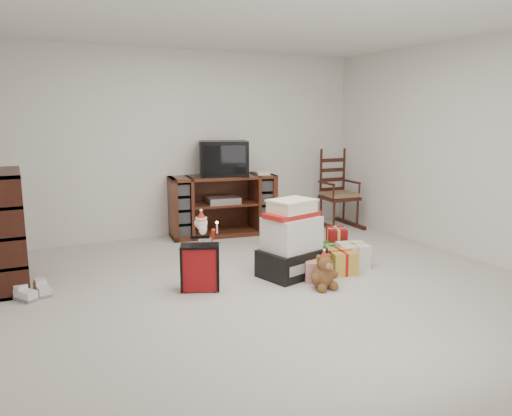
{
  "coord_description": "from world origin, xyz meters",
  "views": [
    {
      "loc": [
        -2.2,
        -4.08,
        1.65
      ],
      "look_at": [
        0.07,
        0.6,
        0.67
      ],
      "focal_mm": 35.0,
      "sensor_mm": 36.0,
      "label": 1
    }
  ],
  "objects_px": {
    "red_suitcase": "(200,267)",
    "crt_television": "(224,158)",
    "bookshelf": "(8,231)",
    "sneaker_pair": "(33,292)",
    "santa_figurine": "(275,232)",
    "gift_pile": "(292,243)",
    "gift_cluster": "(331,255)",
    "mrs_claus_figurine": "(202,243)",
    "tv_stand": "(223,205)",
    "teddy_bear": "(323,273)",
    "rocking_chair": "(337,199)"
  },
  "relations": [
    {
      "from": "red_suitcase",
      "to": "crt_television",
      "type": "xyz_separation_m",
      "value": [
        1.06,
        1.97,
        0.84
      ]
    },
    {
      "from": "bookshelf",
      "to": "red_suitcase",
      "type": "height_order",
      "value": "bookshelf"
    },
    {
      "from": "red_suitcase",
      "to": "sneaker_pair",
      "type": "distance_m",
      "value": 1.53
    },
    {
      "from": "santa_figurine",
      "to": "gift_pile",
      "type": "bearing_deg",
      "value": -108.6
    },
    {
      "from": "bookshelf",
      "to": "crt_television",
      "type": "bearing_deg",
      "value": 20.86
    },
    {
      "from": "bookshelf",
      "to": "gift_cluster",
      "type": "relative_size",
      "value": 1.02
    },
    {
      "from": "gift_pile",
      "to": "crt_television",
      "type": "bearing_deg",
      "value": 72.98
    },
    {
      "from": "gift_pile",
      "to": "red_suitcase",
      "type": "relative_size",
      "value": 1.51
    },
    {
      "from": "mrs_claus_figurine",
      "to": "sneaker_pair",
      "type": "relative_size",
      "value": 1.6
    },
    {
      "from": "tv_stand",
      "to": "santa_figurine",
      "type": "bearing_deg",
      "value": -68.08
    },
    {
      "from": "red_suitcase",
      "to": "gift_cluster",
      "type": "distance_m",
      "value": 1.54
    },
    {
      "from": "crt_television",
      "to": "mrs_claus_figurine",
      "type": "bearing_deg",
      "value": -105.51
    },
    {
      "from": "teddy_bear",
      "to": "santa_figurine",
      "type": "bearing_deg",
      "value": 80.37
    },
    {
      "from": "teddy_bear",
      "to": "mrs_claus_figurine",
      "type": "height_order",
      "value": "mrs_claus_figurine"
    },
    {
      "from": "crt_television",
      "to": "rocking_chair",
      "type": "bearing_deg",
      "value": 11.03
    },
    {
      "from": "mrs_claus_figurine",
      "to": "gift_cluster",
      "type": "xyz_separation_m",
      "value": [
        1.21,
        -0.78,
        -0.1
      ]
    },
    {
      "from": "santa_figurine",
      "to": "mrs_claus_figurine",
      "type": "relative_size",
      "value": 0.98
    },
    {
      "from": "gift_pile",
      "to": "gift_cluster",
      "type": "relative_size",
      "value": 0.71
    },
    {
      "from": "red_suitcase",
      "to": "teddy_bear",
      "type": "bearing_deg",
      "value": -1.33
    },
    {
      "from": "gift_cluster",
      "to": "gift_pile",
      "type": "bearing_deg",
      "value": -173.76
    },
    {
      "from": "gift_pile",
      "to": "sneaker_pair",
      "type": "xyz_separation_m",
      "value": [
        -2.44,
        0.49,
        -0.3
      ]
    },
    {
      "from": "teddy_bear",
      "to": "crt_television",
      "type": "distance_m",
      "value": 2.6
    },
    {
      "from": "tv_stand",
      "to": "teddy_bear",
      "type": "distance_m",
      "value": 2.47
    },
    {
      "from": "tv_stand",
      "to": "bookshelf",
      "type": "xyz_separation_m",
      "value": [
        -2.65,
        -1.04,
        0.13
      ]
    },
    {
      "from": "bookshelf",
      "to": "red_suitcase",
      "type": "xyz_separation_m",
      "value": [
        1.61,
        -0.95,
        -0.32
      ]
    },
    {
      "from": "crt_television",
      "to": "teddy_bear",
      "type": "bearing_deg",
      "value": -71.78
    },
    {
      "from": "sneaker_pair",
      "to": "gift_cluster",
      "type": "relative_size",
      "value": 0.34
    },
    {
      "from": "bookshelf",
      "to": "teddy_bear",
      "type": "bearing_deg",
      "value": -27.76
    },
    {
      "from": "teddy_bear",
      "to": "santa_figurine",
      "type": "height_order",
      "value": "santa_figurine"
    },
    {
      "from": "santa_figurine",
      "to": "crt_television",
      "type": "height_order",
      "value": "crt_television"
    },
    {
      "from": "teddy_bear",
      "to": "sneaker_pair",
      "type": "bearing_deg",
      "value": 159.17
    },
    {
      "from": "bookshelf",
      "to": "crt_television",
      "type": "distance_m",
      "value": 2.91
    },
    {
      "from": "teddy_bear",
      "to": "santa_figurine",
      "type": "xyz_separation_m",
      "value": [
        0.24,
        1.42,
        0.08
      ]
    },
    {
      "from": "tv_stand",
      "to": "sneaker_pair",
      "type": "xyz_separation_m",
      "value": [
        -2.48,
        -1.49,
        -0.37
      ]
    },
    {
      "from": "sneaker_pair",
      "to": "bookshelf",
      "type": "bearing_deg",
      "value": 85.64
    },
    {
      "from": "santa_figurine",
      "to": "rocking_chair",
      "type": "bearing_deg",
      "value": 28.69
    },
    {
      "from": "santa_figurine",
      "to": "sneaker_pair",
      "type": "height_order",
      "value": "santa_figurine"
    },
    {
      "from": "rocking_chair",
      "to": "mrs_claus_figurine",
      "type": "relative_size",
      "value": 1.99
    },
    {
      "from": "red_suitcase",
      "to": "tv_stand",
      "type": "bearing_deg",
      "value": 84.42
    },
    {
      "from": "santa_figurine",
      "to": "bookshelf",
      "type": "bearing_deg",
      "value": -179.85
    },
    {
      "from": "bookshelf",
      "to": "sneaker_pair",
      "type": "height_order",
      "value": "bookshelf"
    },
    {
      "from": "red_suitcase",
      "to": "crt_television",
      "type": "bearing_deg",
      "value": 83.74
    },
    {
      "from": "gift_pile",
      "to": "mrs_claus_figurine",
      "type": "relative_size",
      "value": 1.31
    },
    {
      "from": "bookshelf",
      "to": "gift_pile",
      "type": "distance_m",
      "value": 2.78
    },
    {
      "from": "rocking_chair",
      "to": "sneaker_pair",
      "type": "height_order",
      "value": "rocking_chair"
    },
    {
      "from": "gift_pile",
      "to": "teddy_bear",
      "type": "xyz_separation_m",
      "value": [
        0.08,
        -0.47,
        -0.19
      ]
    },
    {
      "from": "gift_pile",
      "to": "santa_figurine",
      "type": "relative_size",
      "value": 1.34
    },
    {
      "from": "tv_stand",
      "to": "santa_figurine",
      "type": "height_order",
      "value": "tv_stand"
    },
    {
      "from": "gift_cluster",
      "to": "teddy_bear",
      "type": "bearing_deg",
      "value": -130.86
    },
    {
      "from": "red_suitcase",
      "to": "santa_figurine",
      "type": "relative_size",
      "value": 0.89
    }
  ]
}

